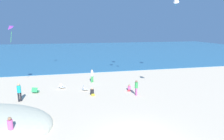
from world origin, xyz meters
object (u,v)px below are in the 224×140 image
kite_purple (9,27)px  person_6 (11,127)px  person_0 (129,88)px  person_5 (92,75)px  beach_chair_near_camera (85,88)px  beach_chair_far_left (35,91)px  person_2 (136,87)px  person_1 (92,92)px  person_3 (19,91)px  beach_chair_far_right (62,86)px

kite_purple → person_6: bearing=-78.3°
person_0 → kite_purple: (-11.71, 2.59, 6.37)m
person_5 → person_6: (-6.19, -11.67, -0.03)m
beach_chair_near_camera → person_5: (1.20, 3.12, 0.64)m
beach_chair_far_left → person_6: size_ratio=0.51×
person_2 → beach_chair_far_left: bearing=162.0°
person_5 → person_6: 13.21m
person_0 → person_1: bearing=-59.0°
person_0 → person_3: person_3 is taller
beach_chair_near_camera → kite_purple: 9.64m
person_5 → person_6: person_5 is taller
beach_chair_far_left → person_3: person_3 is taller
kite_purple → person_2: bearing=-19.3°
beach_chair_far_right → person_1: 4.18m
person_1 → person_6: 9.01m
person_1 → beach_chair_far_right: bearing=-142.8°
beach_chair_far_left → person_1: person_1 is taller
beach_chair_far_right → kite_purple: (-4.69, 0.21, 6.36)m
beach_chair_near_camera → person_0: (4.62, -1.02, -0.03)m
person_5 → kite_purple: size_ratio=0.90×
beach_chair_far_right → beach_chair_near_camera: bearing=-61.4°
beach_chair_far_left → person_0: person_0 is taller
person_0 → beach_chair_far_right: bearing=-85.1°
person_0 → kite_purple: bearing=-78.8°
person_3 → person_5: 8.71m
beach_chair_far_right → person_0: person_0 is taller
beach_chair_near_camera → person_5: person_5 is taller
person_2 → person_5: 6.77m
beach_chair_near_camera → person_0: size_ratio=0.93×
beach_chair_far_left → person_0: bearing=-79.2°
person_0 → person_3: 10.66m
person_5 → kite_purple: bearing=-91.8°
person_1 → person_3: person_3 is taller
kite_purple → person_0: bearing=-12.5°
beach_chair_far_left → person_3: 2.49m
beach_chair_far_right → kite_purple: size_ratio=0.46×
beach_chair_near_camera → person_3: person_3 is taller
beach_chair_far_left → person_6: bearing=-161.1°
beach_chair_near_camera → person_2: (4.84, -2.59, 0.61)m
person_2 → kite_purple: kite_purple is taller
person_1 → person_2: (4.22, -1.06, 0.60)m
person_5 → kite_purple: kite_purple is taller
beach_chair_near_camera → person_6: bearing=-120.2°
person_0 → person_2: 1.71m
beach_chair_far_right → person_2: bearing=-60.4°
person_2 → kite_purple: (-11.93, 4.17, 5.73)m
person_2 → person_1: bearing=164.6°
beach_chair_near_camera → person_2: size_ratio=0.41×
person_3 → person_5: bearing=-87.1°
beach_chair_far_right → person_0: 7.41m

